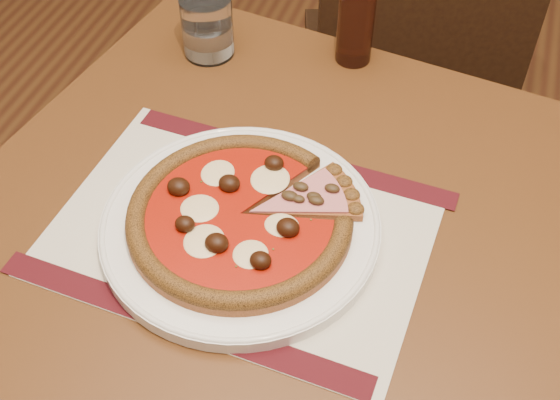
% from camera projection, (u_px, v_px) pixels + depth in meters
% --- Properties ---
extents(table, '(0.91, 0.91, 0.75)m').
position_uv_depth(table, '(275.00, 277.00, 0.93)').
color(table, '#5C3315').
rests_on(table, ground).
extents(chair_far, '(0.53, 0.53, 0.88)m').
position_uv_depth(chair_far, '(409.00, 60.00, 1.50)').
color(chair_far, black).
rests_on(chair_far, ground).
extents(placemat, '(0.47, 0.35, 0.00)m').
position_uv_depth(placemat, '(241.00, 231.00, 0.85)').
color(placemat, beige).
rests_on(placemat, table).
extents(plate, '(0.34, 0.34, 0.02)m').
position_uv_depth(plate, '(241.00, 226.00, 0.85)').
color(plate, white).
rests_on(plate, placemat).
extents(pizza, '(0.27, 0.27, 0.04)m').
position_uv_depth(pizza, '(240.00, 216.00, 0.83)').
color(pizza, '#9C5125').
rests_on(pizza, plate).
extents(ham_slice, '(0.13, 0.11, 0.02)m').
position_uv_depth(ham_slice, '(314.00, 194.00, 0.86)').
color(ham_slice, '#9C5125').
rests_on(ham_slice, plate).
extents(water_glass, '(0.10, 0.10, 0.10)m').
position_uv_depth(water_glass, '(207.00, 26.00, 1.06)').
color(water_glass, white).
rests_on(water_glass, table).
extents(bottle, '(0.06, 0.06, 0.18)m').
position_uv_depth(bottle, '(356.00, 18.00, 1.03)').
color(bottle, '#35140D').
rests_on(bottle, table).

